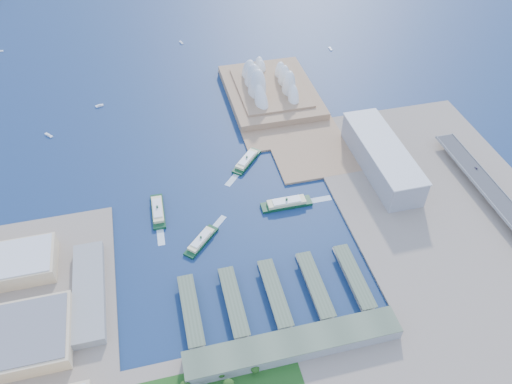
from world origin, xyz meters
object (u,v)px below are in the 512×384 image
object	(u,v)px
toaster_building	(381,157)
ferry_c	(201,239)
ferry_d	(286,202)
car_c	(476,168)
opera_house	(271,77)
ferry_b	(247,159)
ferry_a	(158,209)

from	to	relation	value
toaster_building	ferry_c	world-z (taller)	toaster_building
toaster_building	ferry_d	bearing A→B (deg)	-165.92
ferry_c	car_c	xyz separation A→B (m)	(349.73, 25.06, 10.84)
opera_house	ferry_b	distance (m)	163.91
ferry_c	car_c	distance (m)	350.79
ferry_b	ferry_d	size ratio (longest dim) A/B	0.91
ferry_b	car_c	bearing A→B (deg)	22.15
ferry_c	ferry_d	distance (m)	112.42
opera_house	ferry_b	world-z (taller)	opera_house
opera_house	car_c	size ratio (longest dim) A/B	36.32
ferry_a	car_c	size ratio (longest dim) A/B	11.27
ferry_c	toaster_building	bearing A→B (deg)	-120.60
opera_house	ferry_a	bearing A→B (deg)	-132.67
toaster_building	ferry_c	bearing A→B (deg)	-164.55
car_c	ferry_c	bearing A→B (deg)	4.10
opera_house	ferry_d	world-z (taller)	opera_house
opera_house	ferry_d	bearing A→B (deg)	-100.51
ferry_a	ferry_c	size ratio (longest dim) A/B	1.12
ferry_a	toaster_building	bearing A→B (deg)	3.28
ferry_b	toaster_building	bearing A→B (deg)	22.98
car_c	toaster_building	bearing A→B (deg)	-20.83
opera_house	toaster_building	size ratio (longest dim) A/B	1.16
ferry_c	ferry_d	size ratio (longest dim) A/B	0.83
ferry_b	opera_house	bearing A→B (deg)	105.67
toaster_building	ferry_a	xyz separation A→B (m)	(-282.60, -8.91, -15.22)
ferry_b	car_c	xyz separation A→B (m)	(270.11, -96.23, 10.36)
opera_house	car_c	xyz separation A→B (m)	(199.00, -241.46, -16.43)
ferry_b	ferry_d	xyz separation A→B (m)	(27.81, -88.20, 0.53)
toaster_building	ferry_d	xyz separation A→B (m)	(-133.30, -33.43, -14.77)
toaster_building	ferry_c	distance (m)	250.25
opera_house	car_c	world-z (taller)	opera_house
ferry_c	car_c	world-z (taller)	car_c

